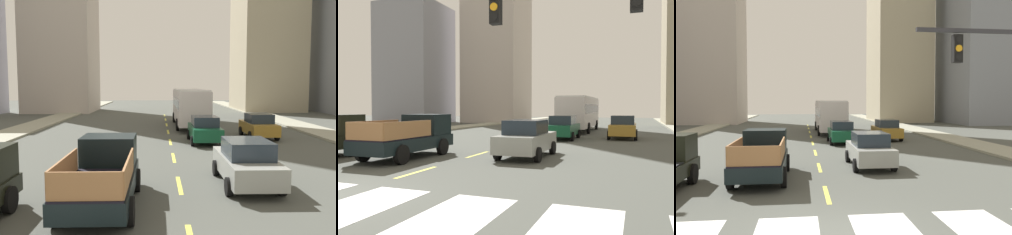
{
  "view_description": "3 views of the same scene",
  "coord_description": "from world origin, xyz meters",
  "views": [
    {
      "loc": [
        -0.79,
        -4.05,
        3.77
      ],
      "look_at": [
        -0.29,
        13.8,
        2.1
      ],
      "focal_mm": 38.13,
      "sensor_mm": 36.0,
      "label": 1
    },
    {
      "loc": [
        7.26,
        -6.29,
        2.26
      ],
      "look_at": [
        1.19,
        9.75,
        1.8
      ],
      "focal_mm": 37.11,
      "sensor_mm": 36.0,
      "label": 2
    },
    {
      "loc": [
        -0.88,
        -8.06,
        3.27
      ],
      "look_at": [
        1.97,
        15.07,
        2.18
      ],
      "focal_mm": 37.32,
      "sensor_mm": 36.0,
      "label": 3
    }
  ],
  "objects": [
    {
      "name": "city_bus",
      "position": [
        2.02,
        27.69,
        1.95
      ],
      "size": [
        2.72,
        10.8,
        3.32
      ],
      "rotation": [
        0.0,
        0.0,
        0.01
      ],
      "color": "silver",
      "rests_on": "ground"
    },
    {
      "name": "sedan_mid",
      "position": [
        2.5,
        8.98,
        0.86
      ],
      "size": [
        2.02,
        4.4,
        1.72
      ],
      "rotation": [
        0.0,
        0.0,
        0.03
      ],
      "color": "gray",
      "rests_on": "ground"
    },
    {
      "name": "lane_dash_5",
      "position": [
        0.0,
        29.0,
        0.0
      ],
      "size": [
        0.16,
        2.4,
        0.01
      ],
      "primitive_type": "cube",
      "color": "#D6CE48",
      "rests_on": "ground"
    },
    {
      "name": "lane_dash_1",
      "position": [
        0.0,
        9.0,
        0.0
      ],
      "size": [
        0.16,
        2.4,
        0.01
      ],
      "primitive_type": "cube",
      "color": "#D6CE48",
      "rests_on": "ground"
    },
    {
      "name": "lane_dash_7",
      "position": [
        0.0,
        39.0,
        0.0
      ],
      "size": [
        0.16,
        2.4,
        0.01
      ],
      "primitive_type": "cube",
      "color": "#D6CE48",
      "rests_on": "ground"
    },
    {
      "name": "lane_dash_2",
      "position": [
        0.0,
        14.0,
        0.0
      ],
      "size": [
        0.16,
        2.4,
        0.01
      ],
      "primitive_type": "cube",
      "color": "#D6CE48",
      "rests_on": "ground"
    },
    {
      "name": "lane_dash_3",
      "position": [
        0.0,
        19.0,
        0.0
      ],
      "size": [
        0.16,
        2.4,
        0.01
      ],
      "primitive_type": "cube",
      "color": "#D6CE48",
      "rests_on": "ground"
    },
    {
      "name": "lane_dash_6",
      "position": [
        0.0,
        34.0,
        0.0
      ],
      "size": [
        0.16,
        2.4,
        0.01
      ],
      "primitive_type": "cube",
      "color": "#D6CE48",
      "rests_on": "ground"
    },
    {
      "name": "sedan_far",
      "position": [
        2.22,
        18.79,
        0.86
      ],
      "size": [
        2.02,
        4.4,
        1.72
      ],
      "rotation": [
        0.0,
        0.0,
        0.01
      ],
      "color": "#10472B",
      "rests_on": "ground"
    },
    {
      "name": "pickup_stakebed",
      "position": [
        -2.52,
        7.17,
        0.94
      ],
      "size": [
        2.18,
        5.2,
        1.96
      ],
      "rotation": [
        0.0,
        0.0,
        -0.02
      ],
      "color": "black",
      "rests_on": "ground"
    },
    {
      "name": "sedan_near_left",
      "position": [
        6.29,
        20.75,
        0.86
      ],
      "size": [
        2.02,
        4.4,
        1.72
      ],
      "rotation": [
        0.0,
        0.0,
        -0.0
      ],
      "color": "olive",
      "rests_on": "ground"
    },
    {
      "name": "lane_dash_4",
      "position": [
        0.0,
        24.0,
        0.0
      ],
      "size": [
        0.16,
        2.4,
        0.01
      ],
      "primitive_type": "cube",
      "color": "#D6CE48",
      "rests_on": "ground"
    },
    {
      "name": "block_mid_right",
      "position": [
        14.87,
        47.8,
        13.48
      ],
      "size": [
        8.37,
        10.87,
        26.96
      ],
      "primitive_type": "cube",
      "color": "tan",
      "rests_on": "ground"
    }
  ]
}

